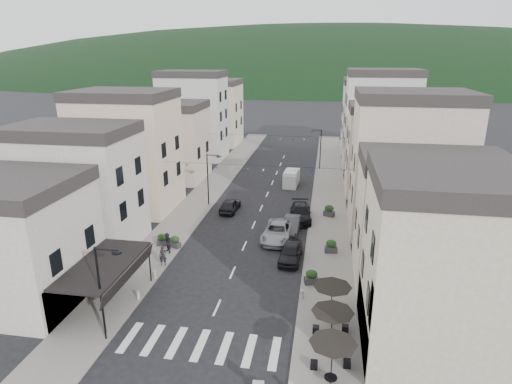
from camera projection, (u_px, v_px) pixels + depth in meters
The scene contains 28 objects.
ground at pixel (190, 368), 23.78m from camera, with size 700.00×700.00×0.00m, color black.
sidewalk_left at pixel (211, 188), 54.92m from camera, with size 4.00×76.00×0.12m, color slate.
sidewalk_right at pixel (329, 194), 52.59m from camera, with size 4.00×76.00×0.12m, color slate.
hill_backdrop at pixel (319, 77), 304.99m from camera, with size 640.00×360.00×70.00m, color black.
bistro_building at pixel (459, 274), 23.72m from camera, with size 10.00×8.00×10.00m, color #B3A78E.
boutique_awning at pixel (107, 266), 28.62m from camera, with size 3.77×7.50×3.28m.
buildings_row_left at pixel (171, 132), 59.51m from camera, with size 10.20×54.16×14.00m.
buildings_row_right at pixel (388, 139), 53.86m from camera, with size 10.20×54.16×14.50m.
cafe_terrace at pixel (332, 316), 24.48m from camera, with size 2.50×8.10×2.53m.
streetlamp_left_near at pixel (103, 283), 25.41m from camera, with size 1.70×0.56×6.00m.
streetlamp_left_far at pixel (210, 174), 47.90m from camera, with size 1.70×0.56×6.00m.
streetlamp_right_far at pixel (319, 145), 62.97m from camera, with size 1.70×0.56×6.00m.
bollards at pixel (215, 306), 28.81m from camera, with size 11.66×10.26×0.60m.
bunting_near at pixel (255, 169), 42.64m from camera, with size 19.00×0.28×0.62m.
bunting_far at pixel (275, 138), 57.64m from camera, with size 19.00×0.28×0.62m.
parked_car_a at pixel (291, 252), 35.86m from camera, with size 1.73×4.30×1.46m, color black.
parked_car_b at pixel (292, 225), 41.69m from camera, with size 1.52×4.36×1.44m, color #333335.
parked_car_c at pixel (278, 232), 39.93m from camera, with size 2.58×5.60×1.56m, color #92959A.
parked_car_d at pixel (301, 213), 44.63m from camera, with size 2.13×5.25×1.52m, color black.
parked_car_e at pixel (230, 205), 47.06m from camera, with size 1.68×4.18×1.42m, color black.
delivery_van at pixel (291, 178), 56.15m from camera, with size 1.95×4.42×2.08m.
pedestrian_a at pixel (163, 256), 34.77m from camera, with size 0.61×0.40×1.67m, color black.
pedestrian_b at pixel (167, 243), 36.94m from camera, with size 0.88×0.68×1.80m, color black.
planter_la at pixel (162, 240), 38.52m from camera, with size 1.07×0.74×1.09m.
planter_lb at pixel (175, 242), 38.10m from camera, with size 1.10×0.88×1.08m.
planter_ra at pixel (311, 277), 32.07m from camera, with size 1.15×0.85×1.15m.
planter_rb at pixel (331, 246), 37.11m from camera, with size 1.12×0.72×1.18m.
planter_rc at pixel (329, 211), 45.34m from camera, with size 1.26×1.02×1.24m.
Camera 1 is at (6.81, -18.67, 16.75)m, focal length 30.00 mm.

